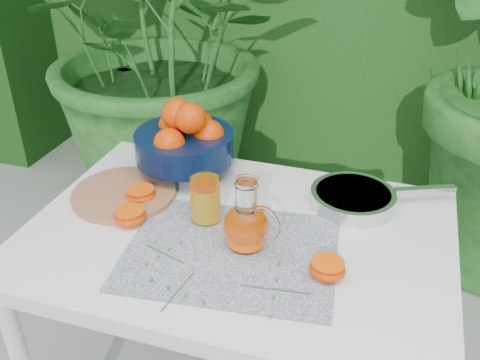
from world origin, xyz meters
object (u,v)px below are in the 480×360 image
(white_table, at_px, (238,258))
(juice_pitcher, at_px, (247,224))
(cutting_board, at_px, (124,194))
(fruit_bowl, at_px, (185,139))
(saute_pan, at_px, (354,198))

(white_table, distance_m, juice_pitcher, 0.16)
(cutting_board, bearing_deg, fruit_bowl, 60.07)
(white_table, xyz_separation_m, saute_pan, (0.25, 0.20, 0.10))
(saute_pan, bearing_deg, juice_pitcher, -130.01)
(juice_pitcher, bearing_deg, saute_pan, 49.99)
(cutting_board, relative_size, fruit_bowl, 0.82)
(fruit_bowl, relative_size, juice_pitcher, 1.94)
(saute_pan, bearing_deg, fruit_bowl, 175.76)
(white_table, height_order, saute_pan, saute_pan)
(cutting_board, distance_m, saute_pan, 0.60)
(fruit_bowl, height_order, juice_pitcher, fruit_bowl)
(white_table, xyz_separation_m, fruit_bowl, (-0.23, 0.24, 0.18))
(white_table, distance_m, cutting_board, 0.35)
(cutting_board, bearing_deg, saute_pan, 13.96)
(white_table, distance_m, saute_pan, 0.34)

